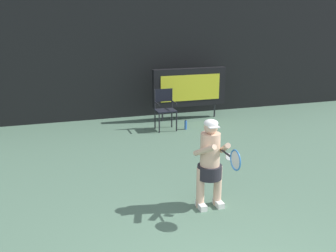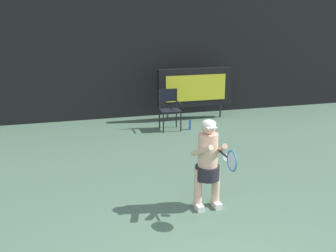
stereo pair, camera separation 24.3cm
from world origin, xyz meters
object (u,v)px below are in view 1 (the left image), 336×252
at_px(tennis_racket, 235,160).
at_px(tennis_player, 210,161).
at_px(water_bottle, 186,125).
at_px(umpire_chair, 165,107).
at_px(scoreboard, 189,87).

bearing_deg(tennis_racket, tennis_player, 96.64).
height_order(water_bottle, tennis_player, tennis_player).
bearing_deg(tennis_racket, umpire_chair, 78.84).
bearing_deg(scoreboard, tennis_player, -107.42).
relative_size(water_bottle, tennis_player, 0.18).
height_order(umpire_chair, water_bottle, umpire_chair).
distance_m(umpire_chair, tennis_player, 4.54).
bearing_deg(scoreboard, umpire_chair, -140.31).
bearing_deg(water_bottle, umpire_chair, 161.13).
relative_size(water_bottle, tennis_racket, 0.44).
distance_m(water_bottle, tennis_player, 4.51).
bearing_deg(tennis_racket, scoreboard, 70.20).
height_order(water_bottle, tennis_racket, tennis_racket).
height_order(umpire_chair, tennis_racket, tennis_racket).
height_order(tennis_player, tennis_racket, tennis_player).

